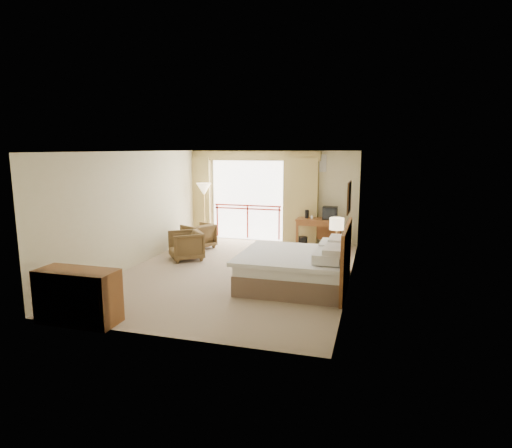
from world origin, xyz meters
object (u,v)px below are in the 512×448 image
(armchair_far, at_px, (199,248))
(floor_lamp, at_px, (204,191))
(desk, at_px, (319,225))
(dresser, at_px, (78,296))
(nightstand, at_px, (335,258))
(wastebasket, at_px, (303,242))
(table_lamp, at_px, (337,224))
(armchair_near, at_px, (186,259))
(tv, at_px, (330,213))
(bed, at_px, (297,268))
(side_table, at_px, (188,239))

(armchair_far, relative_size, floor_lamp, 0.44)
(desk, bearing_deg, dresser, -115.66)
(nightstand, bearing_deg, desk, 101.28)
(armchair_far, height_order, dresser, dresser)
(wastebasket, bearing_deg, table_lamp, -62.63)
(nightstand, distance_m, desk, 2.57)
(table_lamp, xyz_separation_m, dresser, (-3.69, -4.04, -0.66))
(armchair_near, height_order, dresser, dresser)
(nightstand, xyz_separation_m, floor_lamp, (-4.15, 2.35, 1.17))
(desk, xyz_separation_m, tv, (0.30, -0.06, 0.36))
(nightstand, height_order, table_lamp, table_lamp)
(armchair_far, bearing_deg, desk, 136.67)
(bed, xyz_separation_m, dresser, (-3.04, -2.78, 0.06))
(floor_lamp, bearing_deg, tv, 0.55)
(nightstand, bearing_deg, dresser, -137.44)
(armchair_near, xyz_separation_m, dresser, (0.04, -4.10, 0.44))
(wastebasket, bearing_deg, dresser, -112.54)
(side_table, xyz_separation_m, dresser, (0.29, -4.75, 0.07))
(bed, distance_m, floor_lamp, 5.12)
(bed, distance_m, armchair_near, 3.36)
(armchair_far, bearing_deg, bed, 79.84)
(wastebasket, height_order, armchair_near, armchair_near)
(table_lamp, distance_m, dresser, 5.51)
(wastebasket, relative_size, dresser, 0.24)
(side_table, distance_m, dresser, 4.76)
(dresser, bearing_deg, tv, 59.13)
(tv, height_order, wastebasket, tv)
(tv, relative_size, side_table, 0.74)
(bed, distance_m, nightstand, 1.37)
(armchair_far, xyz_separation_m, armchair_near, (0.20, -1.25, 0.00))
(armchair_near, bearing_deg, dresser, -36.66)
(bed, distance_m, armchair_far, 4.17)
(nightstand, distance_m, table_lamp, 0.77)
(armchair_near, height_order, side_table, side_table)
(table_lamp, relative_size, side_table, 1.05)
(desk, bearing_deg, floor_lamp, -179.19)
(tv, bearing_deg, nightstand, -65.77)
(armchair_far, xyz_separation_m, dresser, (0.24, -5.34, 0.44))
(desk, bearing_deg, armchair_far, -162.02)
(bed, height_order, floor_lamp, floor_lamp)
(armchair_far, bearing_deg, table_lamp, 99.50)
(nightstand, height_order, armchair_near, nightstand)
(desk, relative_size, side_table, 2.33)
(bed, height_order, armchair_far, bed)
(armchair_near, bearing_deg, side_table, 163.79)
(desk, distance_m, floor_lamp, 3.56)
(floor_lamp, bearing_deg, bed, -45.45)
(desk, bearing_deg, armchair_near, -143.02)
(armchair_far, bearing_deg, nightstand, 98.84)
(table_lamp, height_order, armchair_near, table_lamp)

